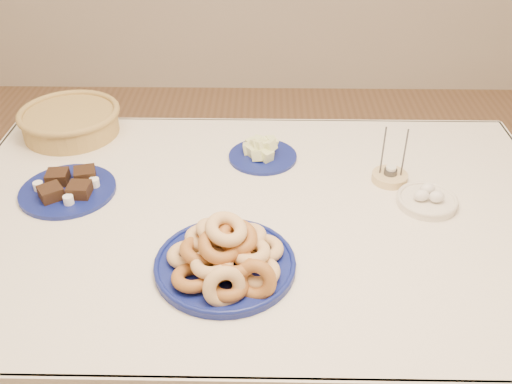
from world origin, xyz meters
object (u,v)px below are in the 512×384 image
melon_plate (261,151)px  dining_table (256,242)px  brownie_plate (68,188)px  wicker_basket (70,120)px  candle_holder (390,176)px  egg_bowl (427,200)px  donut_platter (226,257)px

melon_plate → dining_table: bearing=-92.2°
brownie_plate → wicker_basket: bearing=104.2°
dining_table → melon_plate: melon_plate is taller
candle_holder → wicker_basket: bearing=164.8°
dining_table → egg_bowl: (0.47, 0.04, 0.12)m
dining_table → egg_bowl: 0.49m
dining_table → donut_platter: 0.29m
dining_table → donut_platter: donut_platter is taller
melon_plate → egg_bowl: melon_plate is taller
melon_plate → egg_bowl: size_ratio=1.25×
melon_plate → candle_holder: (0.38, -0.13, -0.01)m
donut_platter → melon_plate: bearing=81.4°
wicker_basket → candle_holder: candle_holder is taller
donut_platter → candle_holder: bearing=40.9°
donut_platter → candle_holder: candle_holder is taller
donut_platter → brownie_plate: donut_platter is taller
donut_platter → egg_bowl: size_ratio=2.23×
donut_platter → egg_bowl: 0.61m
donut_platter → candle_holder: size_ratio=2.29×
candle_holder → egg_bowl: size_ratio=0.97×
egg_bowl → wicker_basket: bearing=160.1°
melon_plate → brownie_plate: (-0.55, -0.20, -0.01)m
melon_plate → egg_bowl: bearing=-28.0°
brownie_plate → candle_holder: candle_holder is taller
dining_table → egg_bowl: bearing=4.9°
donut_platter → candle_holder: (0.46, 0.40, -0.02)m
donut_platter → wicker_basket: (-0.56, 0.68, 0.01)m
dining_table → candle_holder: (0.39, 0.16, 0.12)m
donut_platter → brownie_plate: 0.57m
brownie_plate → egg_bowl: (1.02, -0.04, 0.00)m
brownie_plate → donut_platter: bearing=-34.1°
brownie_plate → candle_holder: (0.93, 0.08, 0.00)m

